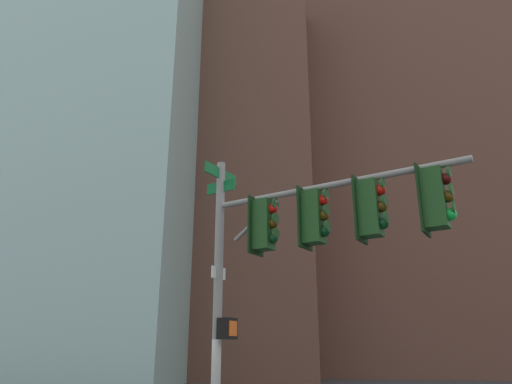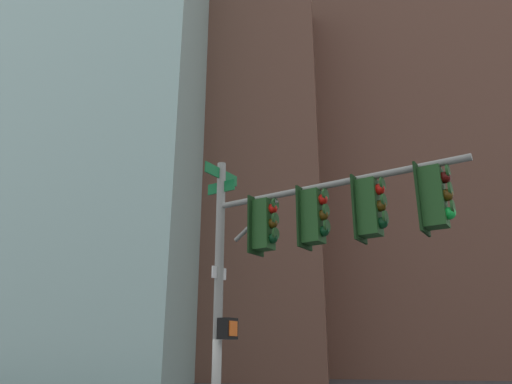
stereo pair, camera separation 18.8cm
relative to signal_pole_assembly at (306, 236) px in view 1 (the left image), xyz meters
The scene contains 3 objects.
signal_pole_assembly is the anchor object (origin of this frame).
building_brick_nearside 46.03m from the signal_pole_assembly, 105.08° to the right, with size 26.27×19.18×39.92m, color brown.
building_brick_midblock 39.05m from the signal_pole_assembly, 71.94° to the right, with size 22.59×17.43×35.10m, color brown.
Camera 1 is at (-2.37, 9.27, 2.33)m, focal length 32.88 mm.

